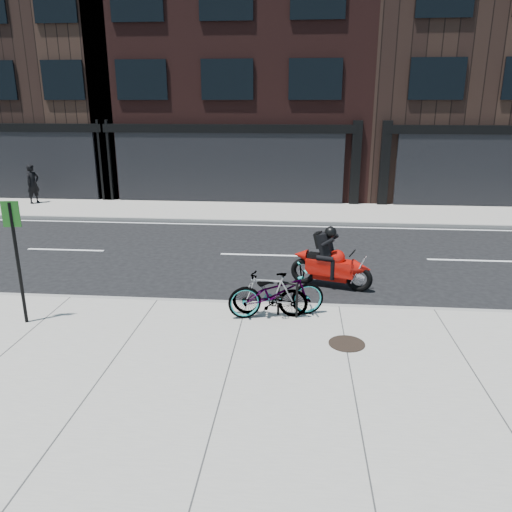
# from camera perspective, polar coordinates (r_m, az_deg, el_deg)

# --- Properties ---
(ground) EXTENTS (120.00, 120.00, 0.00)m
(ground) POSITION_cam_1_polar(r_m,az_deg,el_deg) (12.84, -0.13, -2.52)
(ground) COLOR black
(ground) RESTS_ON ground
(sidewalk_near) EXTENTS (60.00, 6.00, 0.13)m
(sidewalk_near) POSITION_cam_1_polar(r_m,az_deg,el_deg) (8.31, -3.35, -13.80)
(sidewalk_near) COLOR gray
(sidewalk_near) RESTS_ON ground
(sidewalk_far) EXTENTS (60.00, 3.50, 0.13)m
(sidewalk_far) POSITION_cam_1_polar(r_m,az_deg,el_deg) (20.27, 1.87, 5.06)
(sidewalk_far) COLOR gray
(sidewalk_far) RESTS_ON ground
(building_midwest) EXTENTS (10.00, 10.00, 12.00)m
(building_midwest) POSITION_cam_1_polar(r_m,az_deg,el_deg) (29.64, -22.48, 19.24)
(building_midwest) COLOR black
(building_midwest) RESTS_ON ground
(building_center) EXTENTS (12.00, 10.00, 14.50)m
(building_center) POSITION_cam_1_polar(r_m,az_deg,el_deg) (26.87, -1.71, 23.46)
(building_center) COLOR black
(building_center) RESTS_ON ground
(building_mideast) EXTENTS (12.00, 10.00, 12.50)m
(building_mideast) POSITION_cam_1_polar(r_m,az_deg,el_deg) (28.05, 25.12, 19.64)
(building_mideast) COLOR black
(building_mideast) RESTS_ON ground
(bike_rack) EXTENTS (0.43, 0.17, 0.75)m
(bike_rack) POSITION_cam_1_polar(r_m,az_deg,el_deg) (10.17, 3.63, -4.60)
(bike_rack) COLOR black
(bike_rack) RESTS_ON sidewalk_near
(bicycle_front) EXTENTS (2.09, 1.16, 1.04)m
(bicycle_front) POSITION_cam_1_polar(r_m,az_deg,el_deg) (10.14, 2.34, -4.14)
(bicycle_front) COLOR gray
(bicycle_front) RESTS_ON sidewalk_near
(bicycle_rear) EXTENTS (1.59, 0.55, 0.94)m
(bicycle_rear) POSITION_cam_1_polar(r_m,az_deg,el_deg) (10.17, 1.59, -4.38)
(bicycle_rear) COLOR gray
(bicycle_rear) RESTS_ON sidewalk_near
(motorcycle) EXTENTS (1.98, 0.98, 1.53)m
(motorcycle) POSITION_cam_1_polar(r_m,az_deg,el_deg) (12.15, 8.98, -0.82)
(motorcycle) COLOR black
(motorcycle) RESTS_ON ground
(pedestrian) EXTENTS (0.61, 0.72, 1.67)m
(pedestrian) POSITION_cam_1_polar(r_m,az_deg,el_deg) (23.61, -24.14, 7.54)
(pedestrian) COLOR black
(pedestrian) RESTS_ON sidewalk_far
(manhole_cover) EXTENTS (0.73, 0.73, 0.02)m
(manhole_cover) POSITION_cam_1_polar(r_m,az_deg,el_deg) (9.35, 10.33, -9.82)
(manhole_cover) COLOR black
(manhole_cover) RESTS_ON sidewalk_near
(sign_post) EXTENTS (0.33, 0.07, 2.45)m
(sign_post) POSITION_cam_1_polar(r_m,az_deg,el_deg) (10.58, -25.70, 0.42)
(sign_post) COLOR black
(sign_post) RESTS_ON sidewalk_near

